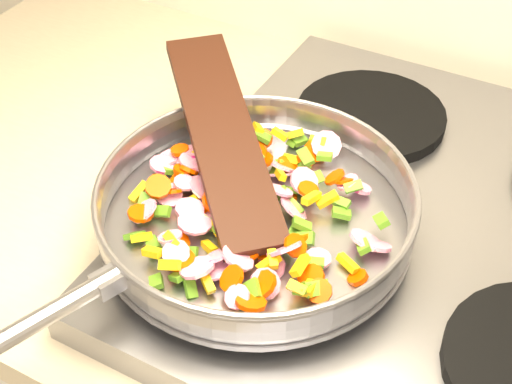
% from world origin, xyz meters
% --- Properties ---
extents(cooktop, '(0.60, 0.60, 0.04)m').
position_xyz_m(cooktop, '(-0.70, 1.67, 0.92)').
color(cooktop, '#939399').
rests_on(cooktop, counter_top).
extents(grate_fl, '(0.19, 0.19, 0.02)m').
position_xyz_m(grate_fl, '(-0.84, 1.52, 0.95)').
color(grate_fl, black).
rests_on(grate_fl, cooktop).
extents(grate_bl, '(0.19, 0.19, 0.02)m').
position_xyz_m(grate_bl, '(-0.84, 1.81, 0.95)').
color(grate_bl, black).
rests_on(grate_bl, cooktop).
extents(saute_pan, '(0.36, 0.52, 0.05)m').
position_xyz_m(saute_pan, '(-0.87, 1.55, 0.98)').
color(saute_pan, '#9E9EA5').
rests_on(saute_pan, grate_fl).
extents(vegetable_heap, '(0.30, 0.28, 0.05)m').
position_xyz_m(vegetable_heap, '(-0.88, 1.56, 0.98)').
color(vegetable_heap, '#EAB10D').
rests_on(vegetable_heap, saute_pan).
extents(wooden_spatula, '(0.25, 0.26, 0.08)m').
position_xyz_m(wooden_spatula, '(-0.94, 1.61, 1.01)').
color(wooden_spatula, black).
rests_on(wooden_spatula, saute_pan).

